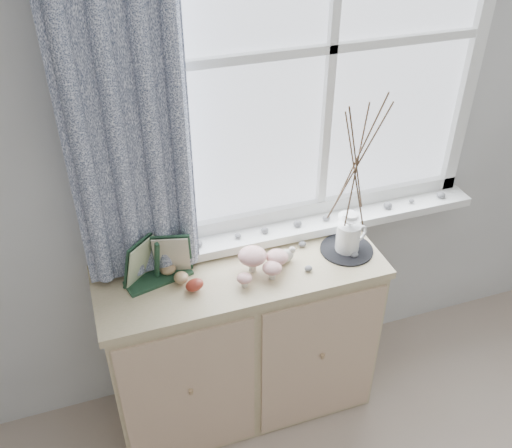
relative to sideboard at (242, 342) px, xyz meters
name	(u,v)px	position (x,y,z in m)	size (l,w,h in m)	color
sideboard	(242,342)	(0.00, 0.00, 0.00)	(1.20, 0.45, 0.85)	#CBB48E
botanical_book	(158,263)	(-0.33, 0.02, 0.53)	(0.31, 0.13, 0.22)	#1C3B27
toadstool_cluster	(261,261)	(0.07, -0.04, 0.49)	(0.24, 0.17, 0.11)	beige
wooden_eggs	(181,277)	(-0.25, 0.00, 0.45)	(0.14, 0.18, 0.07)	tan
songbird_figurine	(284,256)	(0.19, -0.01, 0.46)	(0.12, 0.06, 0.06)	beige
crocheted_doily	(347,249)	(0.47, -0.02, 0.43)	(0.23, 0.23, 0.01)	black
twig_pitcher	(357,160)	(0.47, -0.02, 0.86)	(0.34, 0.34, 0.77)	white
sideboard_pebbles	(322,256)	(0.35, -0.03, 0.44)	(0.25, 0.19, 0.02)	gray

